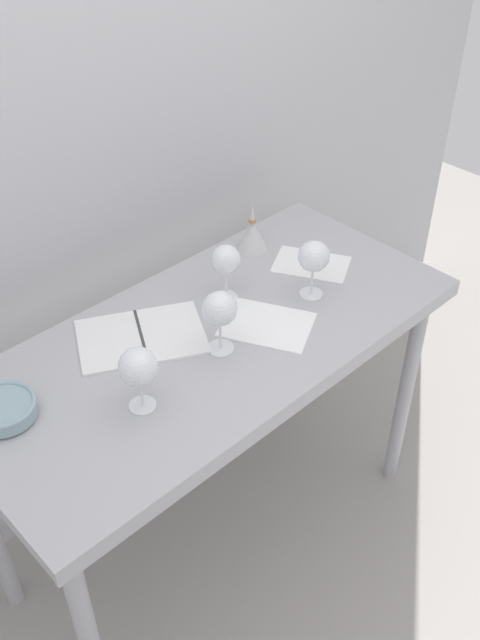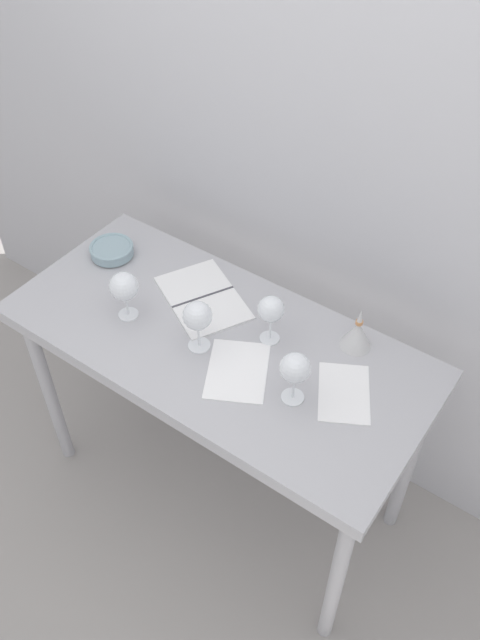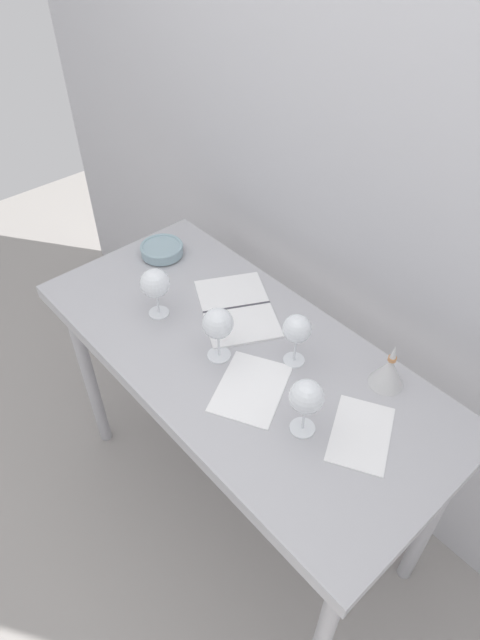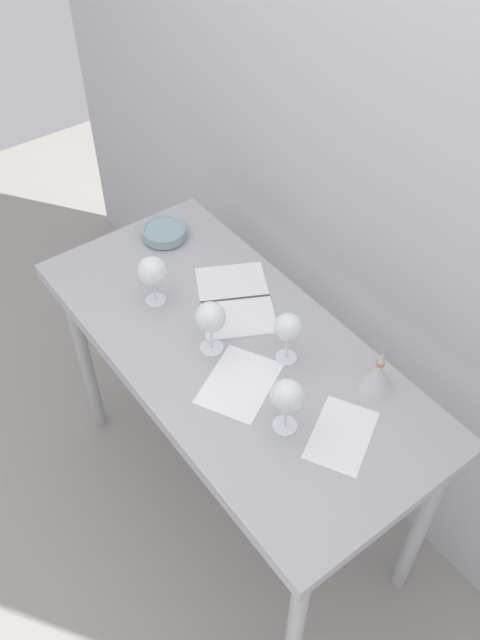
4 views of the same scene
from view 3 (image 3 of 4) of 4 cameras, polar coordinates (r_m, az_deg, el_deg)
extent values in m
plane|color=#9D9893|center=(2.38, 0.03, -18.35)|extent=(6.00, 6.00, 0.00)
cube|color=silver|center=(1.70, 12.89, 14.42)|extent=(3.80, 0.04, 2.60)
cube|color=#ACACB1|center=(1.66, 0.04, -3.61)|extent=(1.40, 0.64, 0.04)
cube|color=#ACACB1|center=(1.54, -9.18, -9.54)|extent=(1.40, 0.01, 0.05)
cylinder|color=#ACACB1|center=(2.28, -15.77, -5.65)|extent=(0.05, 0.05, 0.86)
cylinder|color=#ACACB1|center=(1.74, 8.84, -30.26)|extent=(0.05, 0.05, 0.86)
cylinder|color=#ACACB1|center=(2.45, -5.35, 0.24)|extent=(0.05, 0.05, 0.86)
cylinder|color=#ACACB1|center=(1.95, 19.63, -19.20)|extent=(0.05, 0.05, 0.86)
cylinder|color=white|center=(1.63, -2.23, -3.73)|extent=(0.07, 0.07, 0.00)
cylinder|color=white|center=(1.59, -2.28, -2.56)|extent=(0.01, 0.01, 0.09)
sphere|color=white|center=(1.53, -2.37, -0.36)|extent=(0.09, 0.09, 0.09)
cylinder|color=maroon|center=(1.55, -2.35, -0.79)|extent=(0.06, 0.06, 0.02)
cylinder|color=white|center=(1.78, -8.60, 0.78)|extent=(0.07, 0.07, 0.00)
cylinder|color=white|center=(1.75, -8.74, 1.82)|extent=(0.01, 0.01, 0.08)
sphere|color=white|center=(1.70, -9.03, 3.89)|extent=(0.09, 0.09, 0.09)
cylinder|color=maroon|center=(1.71, -8.97, 3.46)|extent=(0.07, 0.07, 0.02)
cylinder|color=white|center=(1.47, 6.64, -11.31)|extent=(0.07, 0.07, 0.00)
cylinder|color=white|center=(1.43, 6.79, -10.20)|extent=(0.01, 0.01, 0.09)
sphere|color=white|center=(1.36, 7.08, -8.09)|extent=(0.09, 0.09, 0.09)
cylinder|color=#5B171F|center=(1.37, 7.02, -8.50)|extent=(0.06, 0.06, 0.02)
cylinder|color=white|center=(1.62, 5.74, -4.24)|extent=(0.06, 0.06, 0.00)
cylinder|color=white|center=(1.59, 5.86, -3.05)|extent=(0.01, 0.01, 0.09)
sphere|color=white|center=(1.53, 6.07, -0.92)|extent=(0.08, 0.08, 0.08)
cylinder|color=maroon|center=(1.54, 6.04, -1.31)|extent=(0.06, 0.06, 0.02)
cube|color=white|center=(1.84, -0.95, 2.98)|extent=(0.26, 0.28, 0.01)
cube|color=white|center=(1.72, 0.29, -0.53)|extent=(0.26, 0.28, 0.01)
cube|color=#3F3F47|center=(1.78, -0.35, 1.29)|extent=(0.11, 0.20, 0.01)
cube|color=white|center=(1.48, 12.72, -11.71)|extent=(0.24, 0.27, 0.00)
cube|color=white|center=(1.54, 1.17, -7.24)|extent=(0.27, 0.30, 0.00)
cylinder|color=#4C4C4C|center=(2.03, -8.24, 6.92)|extent=(0.13, 0.13, 0.01)
cylinder|color=#8CA8B2|center=(2.02, -8.29, 7.37)|extent=(0.15, 0.15, 0.03)
torus|color=#8CA8B2|center=(2.01, -8.34, 7.76)|extent=(0.16, 0.16, 0.01)
cone|color=silver|center=(1.58, 15.50, -5.32)|extent=(0.10, 0.10, 0.09)
cylinder|color=#C17F4C|center=(1.54, 15.86, -3.99)|extent=(0.02, 0.02, 0.01)
cone|color=silver|center=(1.52, 16.06, -3.27)|extent=(0.02, 0.02, 0.04)
camera|label=1|loc=(1.86, -62.27, 25.46)|focal=40.12mm
camera|label=2|loc=(0.52, -150.19, 6.13)|focal=36.95mm
camera|label=4|loc=(0.39, 160.17, 12.12)|focal=37.23mm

